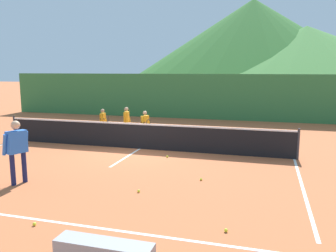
% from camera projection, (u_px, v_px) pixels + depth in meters
% --- Properties ---
extents(ground_plane, '(120.00, 120.00, 0.00)m').
position_uv_depth(ground_plane, '(140.00, 149.00, 12.97)').
color(ground_plane, '#BC6038').
extents(line_baseline_near, '(11.01, 0.08, 0.01)m').
position_uv_depth(line_baseline_near, '(27.00, 218.00, 6.91)').
color(line_baseline_near, white).
rests_on(line_baseline_near, ground).
extents(line_baseline_far, '(11.01, 0.08, 0.01)m').
position_uv_depth(line_baseline_far, '(176.00, 126.00, 18.05)').
color(line_baseline_far, white).
rests_on(line_baseline_far, ground).
extents(line_sideline_west, '(0.08, 11.74, 0.01)m').
position_uv_depth(line_sideline_west, '(17.00, 141.00, 14.48)').
color(line_sideline_west, white).
rests_on(line_sideline_west, ground).
extents(line_sideline_east, '(0.08, 11.74, 0.01)m').
position_uv_depth(line_sideline_east, '(294.00, 159.00, 11.47)').
color(line_sideline_east, white).
rests_on(line_sideline_east, ground).
extents(line_service_center, '(0.08, 5.18, 0.01)m').
position_uv_depth(line_service_center, '(140.00, 149.00, 12.97)').
color(line_service_center, white).
rests_on(line_service_center, ground).
extents(tennis_net, '(11.28, 0.08, 1.05)m').
position_uv_depth(tennis_net, '(140.00, 136.00, 12.89)').
color(tennis_net, '#333338').
rests_on(tennis_net, ground).
extents(instructor, '(0.49, 0.83, 1.67)m').
position_uv_depth(instructor, '(17.00, 146.00, 8.87)').
color(instructor, '#191E4C').
rests_on(instructor, ground).
extents(student_0, '(0.47, 0.56, 1.22)m').
position_uv_depth(student_0, '(103.00, 120.00, 15.38)').
color(student_0, silver).
rests_on(student_0, ground).
extents(student_1, '(0.28, 0.55, 1.33)m').
position_uv_depth(student_1, '(127.00, 119.00, 15.19)').
color(student_1, silver).
rests_on(student_1, ground).
extents(student_2, '(0.41, 0.67, 1.27)m').
position_uv_depth(student_2, '(145.00, 123.00, 14.27)').
color(student_2, navy).
rests_on(student_2, ground).
extents(tennis_ball_1, '(0.07, 0.07, 0.07)m').
position_uv_depth(tennis_ball_1, '(167.00, 157.00, 11.68)').
color(tennis_ball_1, yellow).
rests_on(tennis_ball_1, ground).
extents(tennis_ball_2, '(0.07, 0.07, 0.07)m').
position_uv_depth(tennis_ball_2, '(226.00, 230.00, 6.32)').
color(tennis_ball_2, yellow).
rests_on(tennis_ball_2, ground).
extents(tennis_ball_3, '(0.07, 0.07, 0.07)m').
position_uv_depth(tennis_ball_3, '(139.00, 191.00, 8.36)').
color(tennis_ball_3, yellow).
rests_on(tennis_ball_3, ground).
extents(tennis_ball_4, '(0.07, 0.07, 0.07)m').
position_uv_depth(tennis_ball_4, '(34.00, 224.00, 6.57)').
color(tennis_ball_4, yellow).
rests_on(tennis_ball_4, ground).
extents(tennis_ball_5, '(0.07, 0.07, 0.07)m').
position_uv_depth(tennis_ball_5, '(201.00, 179.00, 9.26)').
color(tennis_ball_5, yellow).
rests_on(tennis_ball_5, ground).
extents(windscreen_fence, '(24.23, 0.08, 2.70)m').
position_uv_depth(windscreen_fence, '(189.00, 96.00, 20.80)').
color(windscreen_fence, '#33753D').
rests_on(windscreen_fence, ground).
extents(hill_0, '(50.79, 50.79, 16.33)m').
position_uv_depth(hill_0, '(252.00, 42.00, 66.63)').
color(hill_0, '#2D6628').
rests_on(hill_0, ground).
extents(hill_1, '(48.77, 48.77, 10.30)m').
position_uv_depth(hill_1, '(305.00, 57.00, 59.15)').
color(hill_1, '#427A38').
rests_on(hill_1, ground).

